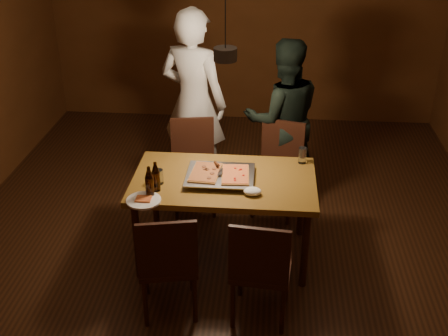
# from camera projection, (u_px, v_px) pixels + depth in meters

# --- Properties ---
(room_shell) EXTENTS (6.00, 6.00, 6.00)m
(room_shell) POSITION_uv_depth(u_px,v_px,m) (225.00, 98.00, 4.42)
(room_shell) COLOR #3A1E0F
(room_shell) RESTS_ON ground
(dining_table) EXTENTS (1.50, 0.90, 0.75)m
(dining_table) POSITION_uv_depth(u_px,v_px,m) (224.00, 187.00, 4.63)
(dining_table) COLOR olive
(dining_table) RESTS_ON floor
(chair_far_left) EXTENTS (0.49, 0.49, 0.49)m
(chair_far_left) POSITION_uv_depth(u_px,v_px,m) (193.00, 156.00, 5.44)
(chair_far_left) COLOR #38190F
(chair_far_left) RESTS_ON floor
(chair_far_right) EXTENTS (0.52, 0.52, 0.49)m
(chair_far_right) POSITION_uv_depth(u_px,v_px,m) (279.00, 159.00, 5.38)
(chair_far_right) COLOR #38190F
(chair_far_right) RESTS_ON floor
(chair_near_left) EXTENTS (0.50, 0.50, 0.49)m
(chair_near_left) POSITION_uv_depth(u_px,v_px,m) (168.00, 257.00, 4.01)
(chair_near_left) COLOR #38190F
(chair_near_left) RESTS_ON floor
(chair_near_right) EXTENTS (0.46, 0.46, 0.49)m
(chair_near_right) POSITION_uv_depth(u_px,v_px,m) (260.00, 263.00, 3.95)
(chair_near_right) COLOR #38190F
(chair_near_right) RESTS_ON floor
(pizza_tray) EXTENTS (0.59, 0.50, 0.05)m
(pizza_tray) POSITION_uv_depth(u_px,v_px,m) (220.00, 177.00, 4.57)
(pizza_tray) COLOR silver
(pizza_tray) RESTS_ON dining_table
(pizza_meat) EXTENTS (0.25, 0.37, 0.02)m
(pizza_meat) POSITION_uv_depth(u_px,v_px,m) (205.00, 172.00, 4.57)
(pizza_meat) COLOR maroon
(pizza_meat) RESTS_ON pizza_tray
(pizza_cheese) EXTENTS (0.24, 0.36, 0.02)m
(pizza_cheese) POSITION_uv_depth(u_px,v_px,m) (235.00, 174.00, 4.54)
(pizza_cheese) COLOR gold
(pizza_cheese) RESTS_ON pizza_tray
(spatula) EXTENTS (0.17, 0.26, 0.04)m
(spatula) POSITION_uv_depth(u_px,v_px,m) (220.00, 172.00, 4.57)
(spatula) COLOR silver
(spatula) RESTS_ON pizza_tray
(beer_bottle_a) EXTENTS (0.07, 0.07, 0.25)m
(beer_bottle_a) POSITION_uv_depth(u_px,v_px,m) (149.00, 182.00, 4.29)
(beer_bottle_a) COLOR black
(beer_bottle_a) RESTS_ON dining_table
(beer_bottle_b) EXTENTS (0.06, 0.06, 0.25)m
(beer_bottle_b) POSITION_uv_depth(u_px,v_px,m) (156.00, 177.00, 4.37)
(beer_bottle_b) COLOR black
(beer_bottle_b) RESTS_ON dining_table
(water_glass_left) EXTENTS (0.08, 0.08, 0.12)m
(water_glass_left) POSITION_uv_depth(u_px,v_px,m) (158.00, 177.00, 4.50)
(water_glass_left) COLOR silver
(water_glass_left) RESTS_ON dining_table
(water_glass_right) EXTENTS (0.07, 0.07, 0.14)m
(water_glass_right) POSITION_uv_depth(u_px,v_px,m) (303.00, 155.00, 4.82)
(water_glass_right) COLOR silver
(water_glass_right) RESTS_ON dining_table
(plate_slice) EXTENTS (0.27, 0.27, 0.03)m
(plate_slice) POSITION_uv_depth(u_px,v_px,m) (144.00, 200.00, 4.27)
(plate_slice) COLOR white
(plate_slice) RESTS_ON dining_table
(napkin) EXTENTS (0.14, 0.11, 0.06)m
(napkin) POSITION_uv_depth(u_px,v_px,m) (252.00, 191.00, 4.35)
(napkin) COLOR white
(napkin) RESTS_ON dining_table
(diner_white) EXTENTS (0.80, 0.66, 1.89)m
(diner_white) POSITION_uv_depth(u_px,v_px,m) (194.00, 103.00, 5.57)
(diner_white) COLOR silver
(diner_white) RESTS_ON floor
(diner_dark) EXTENTS (0.89, 0.76, 1.62)m
(diner_dark) POSITION_uv_depth(u_px,v_px,m) (283.00, 119.00, 5.56)
(diner_dark) COLOR black
(diner_dark) RESTS_ON floor
(pendant_lamp) EXTENTS (0.18, 0.18, 1.10)m
(pendant_lamp) POSITION_uv_depth(u_px,v_px,m) (225.00, 53.00, 4.25)
(pendant_lamp) COLOR black
(pendant_lamp) RESTS_ON ceiling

